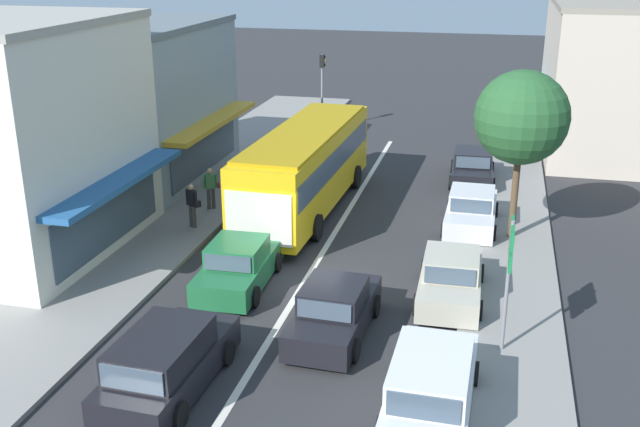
% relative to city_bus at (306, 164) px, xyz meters
% --- Properties ---
extents(ground_plane, '(140.00, 140.00, 0.00)m').
position_rel_city_bus_xyz_m(ground_plane, '(1.63, -6.48, -1.88)').
color(ground_plane, '#2D2D30').
extents(lane_centre_line, '(0.20, 28.00, 0.01)m').
position_rel_city_bus_xyz_m(lane_centre_line, '(1.63, -2.48, -1.88)').
color(lane_centre_line, silver).
rests_on(lane_centre_line, ground).
extents(sidewalk_left, '(5.20, 44.00, 0.14)m').
position_rel_city_bus_xyz_m(sidewalk_left, '(-5.17, -0.48, -1.81)').
color(sidewalk_left, gray).
rests_on(sidewalk_left, ground).
extents(kerb_right, '(2.80, 44.00, 0.12)m').
position_rel_city_bus_xyz_m(kerb_right, '(7.83, -0.48, -1.82)').
color(kerb_right, gray).
rests_on(kerb_right, ground).
extents(shopfront_corner_near, '(8.04, 8.20, 7.73)m').
position_rel_city_bus_xyz_m(shopfront_corner_near, '(-8.55, -6.13, 1.98)').
color(shopfront_corner_near, silver).
rests_on(shopfront_corner_near, ground).
extents(shopfront_mid_block, '(7.78, 8.88, 6.79)m').
position_rel_city_bus_xyz_m(shopfront_mid_block, '(-8.55, 2.57, 1.51)').
color(shopfront_mid_block, '#84939E').
rests_on(shopfront_mid_block, ground).
extents(building_right_far, '(8.65, 12.27, 7.31)m').
position_rel_city_bus_xyz_m(building_right_far, '(13.11, 13.11, 1.77)').
color(building_right_far, beige).
rests_on(building_right_far, ground).
extents(city_bus, '(2.98, 10.93, 3.23)m').
position_rel_city_bus_xyz_m(city_bus, '(0.00, 0.00, 0.00)').
color(city_bus, yellow).
rests_on(city_bus, ground).
extents(wagon_queue_far_back, '(2.06, 4.56, 1.58)m').
position_rel_city_bus_xyz_m(wagon_queue_far_back, '(0.05, -12.96, -1.14)').
color(wagon_queue_far_back, black).
rests_on(wagon_queue_far_back, ground).
extents(sedan_adjacent_lane_trail, '(1.99, 4.25, 1.47)m').
position_rel_city_bus_xyz_m(sedan_adjacent_lane_trail, '(-0.25, -7.17, -1.22)').
color(sedan_adjacent_lane_trail, '#1E6638').
rests_on(sedan_adjacent_lane_trail, ground).
extents(sedan_behind_bus_near, '(2.02, 4.26, 1.47)m').
position_rel_city_bus_xyz_m(sedan_behind_bus_near, '(3.22, -9.40, -1.22)').
color(sedan_behind_bus_near, black).
rests_on(sedan_behind_bus_near, ground).
extents(parked_wagon_kerb_front, '(1.99, 4.53, 1.58)m').
position_rel_city_bus_xyz_m(parked_wagon_kerb_front, '(6.09, -12.53, -1.14)').
color(parked_wagon_kerb_front, silver).
rests_on(parked_wagon_kerb_front, ground).
extents(parked_sedan_kerb_second, '(1.97, 4.24, 1.47)m').
position_rel_city_bus_xyz_m(parked_sedan_kerb_second, '(6.08, -6.56, -1.22)').
color(parked_sedan_kerb_second, '#B7B29E').
rests_on(parked_sedan_kerb_second, ground).
extents(parked_sedan_kerb_third, '(1.93, 4.21, 1.47)m').
position_rel_city_bus_xyz_m(parked_sedan_kerb_third, '(6.37, -0.45, -1.22)').
color(parked_sedan_kerb_third, silver).
rests_on(parked_sedan_kerb_third, ground).
extents(parked_sedan_kerb_rear, '(2.02, 4.26, 1.47)m').
position_rel_city_bus_xyz_m(parked_sedan_kerb_rear, '(6.14, 5.22, -1.22)').
color(parked_sedan_kerb_rear, black).
rests_on(parked_sedan_kerb_rear, ground).
extents(traffic_light_downstreet, '(0.33, 0.24, 4.20)m').
position_rel_city_bus_xyz_m(traffic_light_downstreet, '(-2.48, 13.12, 0.97)').
color(traffic_light_downstreet, gray).
rests_on(traffic_light_downstreet, ground).
extents(directional_road_sign, '(0.10, 1.40, 3.60)m').
position_rel_city_bus_xyz_m(directional_road_sign, '(7.60, -9.40, 0.82)').
color(directional_road_sign, gray).
rests_on(directional_road_sign, ground).
extents(street_tree_right, '(3.18, 3.18, 5.98)m').
position_rel_city_bus_xyz_m(street_tree_right, '(7.82, -1.28, 2.49)').
color(street_tree_right, brown).
rests_on(street_tree_right, ground).
extents(pedestrian_with_handbag_near, '(0.64, 0.44, 1.63)m').
position_rel_city_bus_xyz_m(pedestrian_with_handbag_near, '(-3.43, -3.14, -0.81)').
color(pedestrian_with_handbag_near, '#4C4742').
rests_on(pedestrian_with_handbag_near, sidewalk_left).
extents(pedestrian_browsing_midblock, '(0.61, 0.50, 1.63)m').
position_rel_city_bus_xyz_m(pedestrian_browsing_midblock, '(-3.51, -1.09, -0.81)').
color(pedestrian_browsing_midblock, '#4C4742').
rests_on(pedestrian_browsing_midblock, sidewalk_left).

